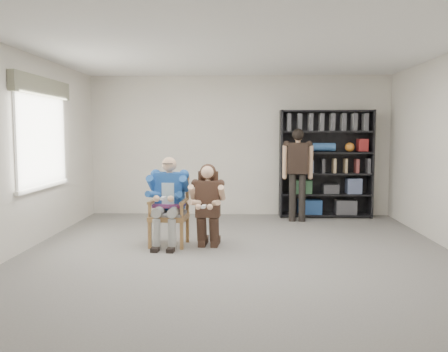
# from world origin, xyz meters

# --- Properties ---
(room_shell) EXTENTS (6.00, 7.00, 2.80)m
(room_shell) POSITION_xyz_m (0.00, 0.00, 1.40)
(room_shell) COLOR silver
(room_shell) RESTS_ON ground
(floor) EXTENTS (6.00, 7.00, 0.01)m
(floor) POSITION_xyz_m (0.00, 0.00, 0.00)
(floor) COLOR slate
(floor) RESTS_ON ground
(window_left) EXTENTS (0.16, 2.00, 1.75)m
(window_left) POSITION_xyz_m (-2.95, 1.00, 1.63)
(window_left) COLOR silver
(window_left) RESTS_ON room_shell
(armchair) EXTENTS (0.63, 0.61, 1.02)m
(armchair) POSITION_xyz_m (-1.02, 0.78, 0.51)
(armchair) COLOR olive
(armchair) RESTS_ON floor
(seated_man) EXTENTS (0.63, 0.83, 1.32)m
(seated_man) POSITION_xyz_m (-1.02, 0.78, 0.66)
(seated_man) COLOR navy
(seated_man) RESTS_ON floor
(kneeling_woman) EXTENTS (0.57, 0.85, 1.21)m
(kneeling_woman) POSITION_xyz_m (-0.44, 0.66, 0.60)
(kneeling_woman) COLOR #33241B
(kneeling_woman) RESTS_ON floor
(bookshelf) EXTENTS (1.80, 0.38, 2.10)m
(bookshelf) POSITION_xyz_m (1.70, 3.28, 1.05)
(bookshelf) COLOR black
(bookshelf) RESTS_ON floor
(standing_man) EXTENTS (0.56, 0.34, 1.73)m
(standing_man) POSITION_xyz_m (1.09, 2.77, 0.87)
(standing_man) COLOR black
(standing_man) RESTS_ON floor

